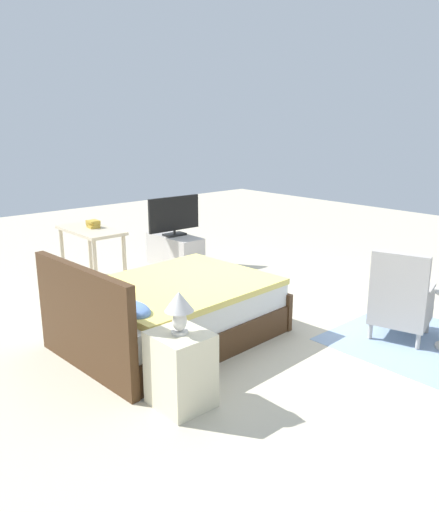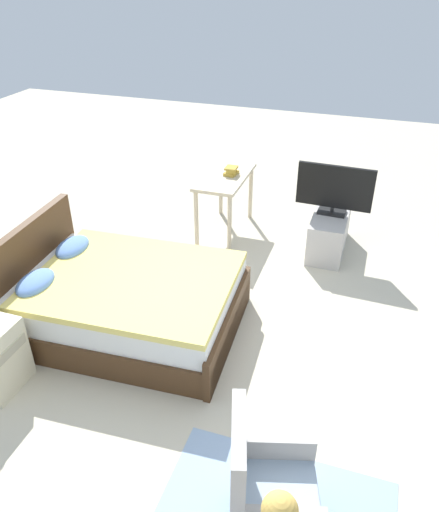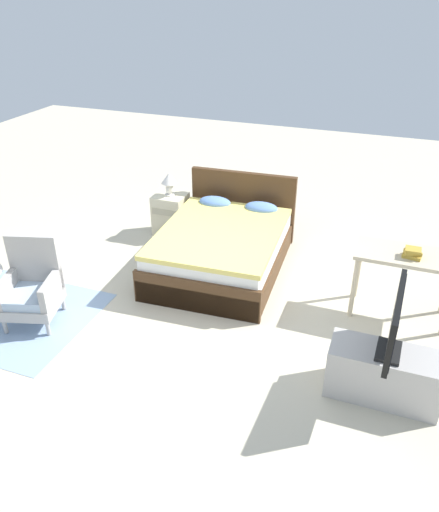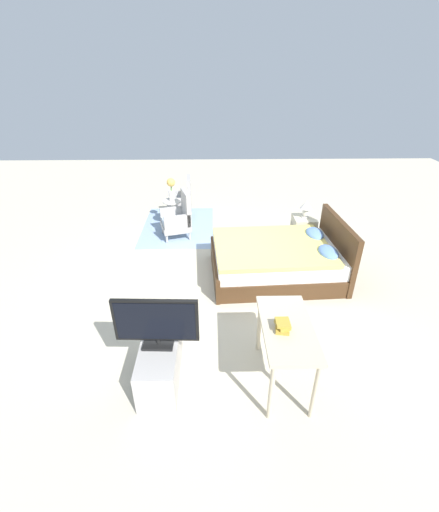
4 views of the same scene
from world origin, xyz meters
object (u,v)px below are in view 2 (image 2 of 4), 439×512
Objects in this scene: tv_flatscreen at (335,189)px; vanity_desk at (225,184)px; bed at (123,300)px; armchair_by_window_right at (266,489)px; book_stack at (231,171)px; tv_stand at (329,231)px.

tv_flatscreen is 0.84× the size of vanity_desk.
bed is 2.33m from armchair_by_window_right.
bed is 2.29m from book_stack.
vanity_desk reaches higher than tv_stand.
bed is at bearing 170.11° from book_stack.
tv_stand is 0.55m from tv_flatscreen.
bed reaches higher than tv_stand.
armchair_by_window_right is at bearing -178.32° from tv_stand.
armchair_by_window_right is 3.64m from tv_flatscreen.
book_stack is at bearing 20.34° from armchair_by_window_right.
tv_stand is 1.40m from vanity_desk.
tv_stand is at bearing -38.33° from bed.
bed is 10.50× the size of book_stack.
book_stack is (0.10, 1.27, 0.57)m from tv_stand.
bed is 2.30× the size of armchair_by_window_right.
armchair_by_window_right is 0.88× the size of vanity_desk.
tv_flatscreen is at bearing -92.36° from vanity_desk.
vanity_desk is at bearing 87.54° from tv_stand.
tv_flatscreen is 1.35m from vanity_desk.
tv_stand is at bearing -92.46° from vanity_desk.
vanity_desk is (3.67, 1.44, 0.27)m from armchair_by_window_right.
armchair_by_window_right reaches higher than tv_stand.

